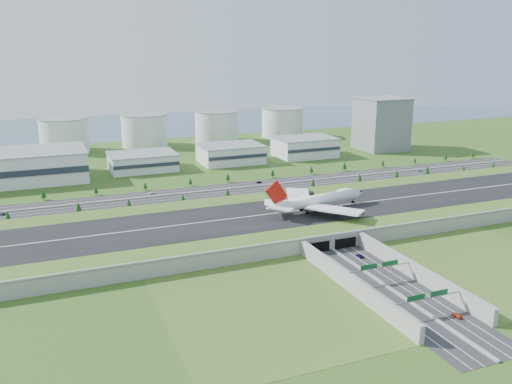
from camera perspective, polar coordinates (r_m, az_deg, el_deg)
name	(u,v)px	position (r m, az deg, el deg)	size (l,w,h in m)	color
ground	(293,223)	(347.57, 3.88, -3.31)	(1200.00, 1200.00, 0.00)	#33591B
airfield_deck	(293,217)	(346.21, 3.90, -2.66)	(520.00, 100.00, 9.20)	gray
underpass_road	(384,278)	(266.64, 13.34, -8.84)	(38.80, 120.40, 8.00)	#28282B
sign_gantry_near	(379,268)	(268.51, 12.84, -7.81)	(38.70, 0.70, 9.80)	gray
sign_gantry_far	(427,299)	(243.43, 17.58, -10.66)	(38.70, 0.70, 9.80)	gray
north_expressway	(241,188)	(431.33, -1.61, 0.42)	(560.00, 36.00, 0.12)	#28282B
tree_row	(260,181)	(435.09, 0.43, 1.16)	(501.99, 48.55, 8.22)	#3D2819
hangar_west	(10,167)	(491.43, -24.48, 2.37)	(120.00, 60.00, 25.00)	silver
hangar_mid_a	(143,162)	(503.94, -11.86, 3.14)	(58.00, 42.00, 15.00)	silver
hangar_mid_b	(231,154)	(524.82, -2.69, 4.03)	(58.00, 42.00, 17.00)	silver
hangar_mid_c	(305,147)	(555.74, 5.13, 4.72)	(58.00, 42.00, 19.00)	silver
office_tower	(381,124)	(605.77, 13.05, 6.99)	(46.00, 46.00, 55.00)	slate
fuel_tank_a	(64,135)	(613.53, -19.52, 5.66)	(50.00, 50.00, 35.00)	silver
fuel_tank_b	(144,131)	(622.82, -11.67, 6.35)	(50.00, 50.00, 35.00)	silver
fuel_tank_c	(217,126)	(643.30, -4.17, 6.90)	(50.00, 50.00, 35.00)	silver
fuel_tank_d	(282,123)	(673.96, 2.78, 7.30)	(50.00, 50.00, 35.00)	silver
bay_water	(147,124)	(797.06, -11.41, 6.99)	(1200.00, 260.00, 0.06)	#3A526F
boeing_747	(318,200)	(347.07, 6.52, -0.84)	(77.86, 73.05, 24.20)	white
car_0	(353,280)	(268.50, 10.16, -9.06)	(1.97, 4.91, 1.67)	#A4A5A9
car_1	(398,311)	(243.44, 14.68, -12.05)	(1.39, 3.98, 1.31)	white
car_2	(360,256)	(298.07, 10.88, -6.61)	(2.36, 5.12, 1.42)	#0D0B37
car_3	(457,315)	(247.32, 20.39, -12.06)	(2.17, 5.33, 1.55)	#B42A10
car_4	(4,214)	(400.21, -25.01, -2.10)	(1.88, 4.66, 1.59)	#545558
car_5	(259,182)	(446.19, 0.30, 1.04)	(1.59, 4.56, 1.50)	black
car_6	(420,171)	(509.04, 16.89, 2.15)	(2.29, 4.97, 1.38)	#A3A4A8
car_7	(151,193)	(421.14, -10.95, -0.11)	(2.10, 5.17, 1.50)	white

